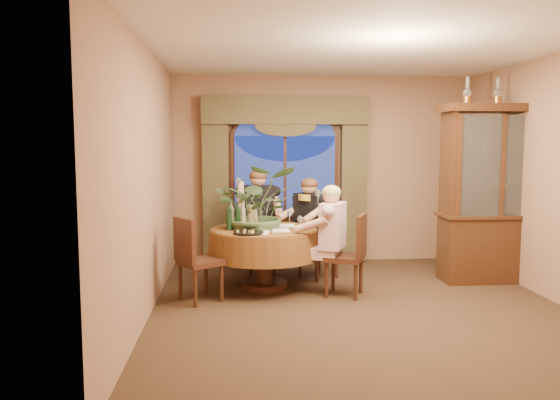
{
  "coord_description": "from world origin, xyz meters",
  "views": [
    {
      "loc": [
        -1.36,
        -5.67,
        1.78
      ],
      "look_at": [
        -0.8,
        0.95,
        1.1
      ],
      "focal_mm": 35.0,
      "sensor_mm": 36.0,
      "label": 1
    }
  ],
  "objects": [
    {
      "name": "drapery_left",
      "position": [
        -1.63,
        2.38,
        1.18
      ],
      "size": [
        0.38,
        0.14,
        2.32
      ],
      "primitive_type": "cube",
      "color": "#423B22",
      "rests_on": "floor"
    },
    {
      "name": "stoneware_vase",
      "position": [
        -1.13,
        1.11,
        0.89
      ],
      "size": [
        0.15,
        0.15,
        0.27
      ],
      "primitive_type": null,
      "color": "tan",
      "rests_on": "dining_table"
    },
    {
      "name": "oil_lamp_right",
      "position": [
        2.38,
        1.08,
        2.45
      ],
      "size": [
        0.11,
        0.11,
        0.34
      ],
      "primitive_type": null,
      "color": "#A5722D",
      "rests_on": "china_cabinet"
    },
    {
      "name": "wine_bottle_3",
      "position": [
        -1.32,
        0.91,
        0.92
      ],
      "size": [
        0.07,
        0.07,
        0.33
      ],
      "primitive_type": "cylinder",
      "color": "black",
      "rests_on": "dining_table"
    },
    {
      "name": "tasting_paper_2",
      "position": [
        -1.06,
        0.62,
        0.75
      ],
      "size": [
        0.26,
        0.33,
        0.0
      ],
      "primitive_type": "cube",
      "rotation": [
        0.0,
        0.0,
        -0.19
      ],
      "color": "white",
      "rests_on": "dining_table"
    },
    {
      "name": "cheese_platter",
      "position": [
        -1.2,
        0.56,
        0.76
      ],
      "size": [
        0.35,
        0.35,
        0.02
      ],
      "primitive_type": "cylinder",
      "color": "black",
      "rests_on": "dining_table"
    },
    {
      "name": "floor",
      "position": [
        0.0,
        0.0,
        0.0
      ],
      "size": [
        5.0,
        5.0,
        0.0
      ],
      "primitive_type": "plane",
      "color": "black",
      "rests_on": "ground"
    },
    {
      "name": "wine_glass_person_pink",
      "position": [
        -0.58,
        0.76,
        0.84
      ],
      "size": [
        0.07,
        0.07,
        0.18
      ],
      "primitive_type": null,
      "color": "silver",
      "rests_on": "dining_table"
    },
    {
      "name": "tasting_paper_1",
      "position": [
        -0.7,
        1.14,
        0.75
      ],
      "size": [
        0.22,
        0.31,
        0.0
      ],
      "primitive_type": "cube",
      "rotation": [
        0.0,
        0.0,
        -0.05
      ],
      "color": "white",
      "rests_on": "dining_table"
    },
    {
      "name": "wine_glass_person_back",
      "position": [
        -1.01,
        1.42,
        0.84
      ],
      "size": [
        0.07,
        0.07,
        0.18
      ],
      "primitive_type": null,
      "color": "silver",
      "rests_on": "dining_table"
    },
    {
      "name": "person_pink",
      "position": [
        -0.21,
        0.59,
        0.66
      ],
      "size": [
        0.59,
        0.61,
        1.31
      ],
      "primitive_type": null,
      "rotation": [
        0.0,
        0.0,
        1.14
      ],
      "color": "beige",
      "rests_on": "floor"
    },
    {
      "name": "ceiling",
      "position": [
        0.0,
        0.0,
        2.8
      ],
      "size": [
        5.0,
        5.0,
        0.0
      ],
      "primitive_type": "plane",
      "rotation": [
        3.14,
        0.0,
        0.0
      ],
      "color": "white",
      "rests_on": "wall_back"
    },
    {
      "name": "wine_bottle_1",
      "position": [
        -1.26,
        0.99,
        0.92
      ],
      "size": [
        0.07,
        0.07,
        0.33
      ],
      "primitive_type": "cylinder",
      "color": "tan",
      "rests_on": "dining_table"
    },
    {
      "name": "wine_bottle_0",
      "position": [
        -1.42,
        0.85,
        0.92
      ],
      "size": [
        0.07,
        0.07,
        0.33
      ],
      "primitive_type": "cylinder",
      "color": "black",
      "rests_on": "dining_table"
    },
    {
      "name": "china_cabinet",
      "position": [
        1.98,
        1.08,
        1.14
      ],
      "size": [
        1.41,
        0.56,
        2.28
      ],
      "primitive_type": "cube",
      "color": "#331A0C",
      "rests_on": "floor"
    },
    {
      "name": "centerpiece_plant",
      "position": [
        -1.07,
        1.05,
        1.4
      ],
      "size": [
        1.04,
        1.16,
        0.9
      ],
      "primitive_type": "imported",
      "color": "#415E39",
      "rests_on": "dining_table"
    },
    {
      "name": "chair_right",
      "position": [
        -0.07,
        0.55,
        0.48
      ],
      "size": [
        0.55,
        0.55,
        0.96
      ],
      "primitive_type": "cube",
      "rotation": [
        0.0,
        0.0,
        1.16
      ],
      "color": "black",
      "rests_on": "floor"
    },
    {
      "name": "window",
      "position": [
        -0.6,
        2.43,
        1.3
      ],
      "size": [
        1.62,
        0.1,
        1.32
      ],
      "primitive_type": null,
      "color": "navy",
      "rests_on": "wall_back"
    },
    {
      "name": "drapery_right",
      "position": [
        0.43,
        2.38,
        1.18
      ],
      "size": [
        0.38,
        0.14,
        2.32
      ],
      "primitive_type": "cube",
      "color": "#423B22",
      "rests_on": "floor"
    },
    {
      "name": "oil_lamp_left",
      "position": [
        1.58,
        1.08,
        2.45
      ],
      "size": [
        0.11,
        0.11,
        0.34
      ],
      "primitive_type": null,
      "color": "#A5722D",
      "rests_on": "china_cabinet"
    },
    {
      "name": "oil_lamp_center",
      "position": [
        1.98,
        1.08,
        2.45
      ],
      "size": [
        0.11,
        0.11,
        0.34
      ],
      "primitive_type": null,
      "color": "#A5722D",
      "rests_on": "china_cabinet"
    },
    {
      "name": "tasting_paper_0",
      "position": [
        -0.81,
        0.77,
        0.75
      ],
      "size": [
        0.21,
        0.3,
        0.0
      ],
      "primitive_type": "cube",
      "rotation": [
        0.0,
        0.0,
        -0.0
      ],
      "color": "white",
      "rests_on": "dining_table"
    },
    {
      "name": "wine_glass_person_scarf",
      "position": [
        -0.65,
        1.26,
        0.84
      ],
      "size": [
        0.07,
        0.07,
        0.18
      ],
      "primitive_type": null,
      "color": "silver",
      "rests_on": "dining_table"
    },
    {
      "name": "wine_bottle_2",
      "position": [
        -1.4,
        1.09,
        0.92
      ],
      "size": [
        0.07,
        0.07,
        0.33
      ],
      "primitive_type": "cylinder",
      "color": "tan",
      "rests_on": "dining_table"
    },
    {
      "name": "chair_back",
      "position": [
        -0.97,
        1.84,
        0.48
      ],
      "size": [
        0.43,
        0.43,
        0.96
      ],
      "primitive_type": "cube",
      "rotation": [
        0.0,
        0.0,
        -3.17
      ],
      "color": "black",
      "rests_on": "floor"
    },
    {
      "name": "chair_back_right",
      "position": [
        -0.24,
        1.43,
        0.48
      ],
      "size": [
        0.58,
        0.58,
        0.96
      ],
      "primitive_type": "cube",
      "rotation": [
        0.0,
        0.0,
        -4.15
      ],
      "color": "black",
      "rests_on": "floor"
    },
    {
      "name": "person_back",
      "position": [
        -1.03,
        1.89,
        0.72
      ],
      "size": [
        0.53,
        0.49,
        1.44
      ],
      "primitive_type": null,
      "rotation": [
        0.0,
        0.0,
        -3.11
      ],
      "color": "black",
      "rests_on": "floor"
    },
    {
      "name": "swag_valance",
      "position": [
        -0.6,
        2.35,
        2.28
      ],
      "size": [
        2.45,
        0.16,
        0.42
      ],
      "primitive_type": null,
      "color": "#423B22",
      "rests_on": "wall_back"
    },
    {
      "name": "wall_back",
      "position": [
        0.0,
        2.5,
        1.4
      ],
      "size": [
        4.5,
        0.0,
        4.5
      ],
      "primitive_type": "plane",
      "rotation": [
        1.57,
        0.0,
        0.0
      ],
      "color": "#8D654C",
      "rests_on": "ground"
    },
    {
      "name": "dining_table",
      "position": [
        -1.0,
        0.95,
        0.38
      ],
      "size": [
        1.73,
        1.73,
        0.75
      ],
      "primitive_type": "cylinder",
      "rotation": [
        0.0,
        0.0,
        -0.28
      ],
      "color": "maroon",
      "rests_on": "floor"
    },
    {
      "name": "olive_bowl",
      "position": [
        -0.93,
        0.94,
        0.77
      ],
      "size": [
        0.14,
        0.14,
        0.05
      ],
      "primitive_type": "imported",
      "color": "#535A2A",
      "rests_on": "dining_table"
    },
    {
      "name": "arched_transom",
      "position": [
        -0.6,
        2.43,
        2.08
      ],
      "size": [
        1.6,
        0.06,
        0.44
      ],
      "primitive_type": null,
      "color": "navy",
      "rests_on": "wall_back"
    },
    {
      "name": "person_scarf",
      "position": [
        -0.34,
        1.53,
        0.67
      ],
      "size": [
        0.65,
        0.65,
        1.34
      ],
      "primitive_type": null,
      "rotation": [
        0.0,
        0.0,
        -3.99
      ],
      "color": "black",
      "rests_on": "floor"
    },
    {
      "name": "chair_front_left",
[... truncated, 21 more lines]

